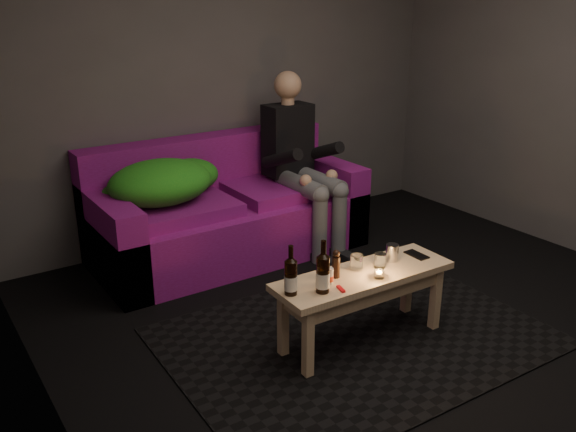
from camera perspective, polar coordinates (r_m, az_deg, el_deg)
name	(u,v)px	position (r m, az deg, el deg)	size (l,w,h in m)	color
floor	(423,339)	(3.81, 12.52, -11.16)	(4.50, 4.50, 0.00)	black
room	(384,51)	(3.62, 9.02, 15.04)	(4.50, 4.50, 4.50)	silver
rug	(355,337)	(3.76, 6.32, -11.15)	(2.19, 1.59, 0.01)	black
sofa	(226,214)	(4.80, -5.82, 0.21)	(2.08, 0.93, 0.89)	#7F1165
green_blanket	(164,182)	(4.49, -11.50, 3.17)	(0.91, 0.62, 0.31)	#198D1F
person	(300,159)	(4.84, 1.11, 5.36)	(0.37, 0.86, 1.39)	black
coffee_table	(363,285)	(3.55, 7.06, -6.45)	(1.11, 0.38, 0.45)	tan
beer_bottle_a	(291,276)	(3.21, 0.26, -5.68)	(0.07, 0.07, 0.28)	black
beer_bottle_b	(323,273)	(3.23, 3.28, -5.37)	(0.07, 0.07, 0.30)	black
salt_shaker	(329,276)	(3.35, 3.90, -5.62)	(0.04, 0.04, 0.09)	silver
pepper_mill	(336,267)	(3.42, 4.51, -4.79)	(0.05, 0.05, 0.12)	black
tumbler_back	(356,262)	(3.54, 6.43, -4.31)	(0.07, 0.07, 0.09)	white
tealight	(379,274)	(3.46, 8.52, -5.39)	(0.06, 0.06, 0.04)	white
tumbler_front	(380,260)	(3.58, 8.61, -4.14)	(0.07, 0.07, 0.09)	white
steel_cup	(392,253)	(3.68, 9.72, -3.39)	(0.07, 0.07, 0.10)	#AFB0B6
smartphone	(417,255)	(3.79, 11.94, -3.57)	(0.07, 0.15, 0.01)	black
red_lighter	(341,289)	(3.31, 4.97, -6.82)	(0.02, 0.07, 0.01)	red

